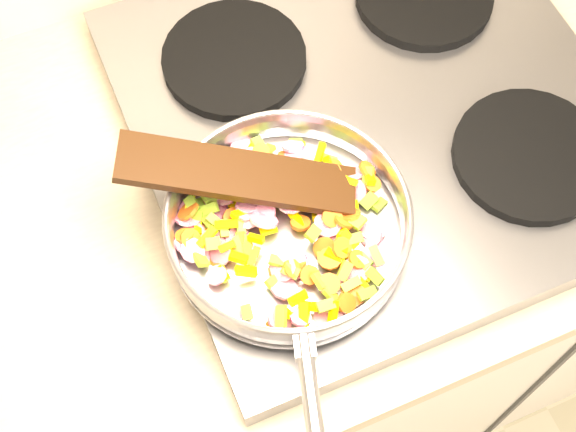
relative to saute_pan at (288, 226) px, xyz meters
name	(u,v)px	position (x,y,z in m)	size (l,w,h in m)	color
cooktop	(375,118)	(0.18, 0.13, -0.07)	(0.60, 0.60, 0.04)	#939399
grate_fl	(321,236)	(0.04, -0.01, -0.04)	(0.19, 0.19, 0.02)	black
grate_fr	(530,155)	(0.32, -0.01, -0.04)	(0.19, 0.19, 0.02)	black
grate_bl	(234,59)	(0.04, 0.27, -0.04)	(0.19, 0.19, 0.02)	black
saute_pan	(288,226)	(0.00, 0.00, 0.00)	(0.31, 0.47, 0.06)	#9E9EA5
vegetable_heap	(281,224)	(0.00, 0.01, -0.01)	(0.26, 0.27, 0.05)	#D05A17
wooden_spatula	(238,175)	(-0.03, 0.07, 0.03)	(0.27, 0.06, 0.01)	black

